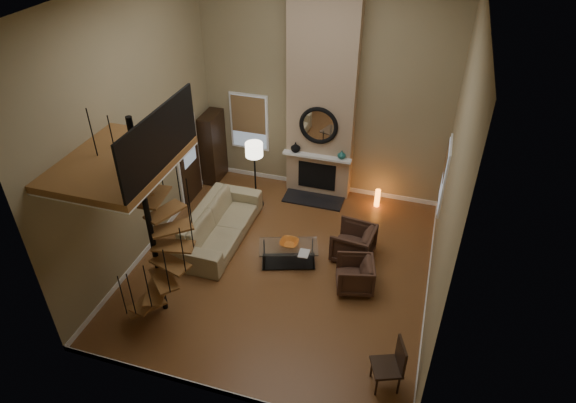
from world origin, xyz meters
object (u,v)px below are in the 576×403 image
(armchair_near, at_px, (357,244))
(accent_lamp, at_px, (377,198))
(coffee_table, at_px, (288,252))
(hutch, at_px, (213,147))
(armchair_far, at_px, (358,275))
(side_chair, at_px, (392,364))
(floor_lamp, at_px, (254,155))
(sofa, at_px, (220,223))

(armchair_near, relative_size, accent_lamp, 1.85)
(coffee_table, bearing_deg, hutch, 136.83)
(armchair_far, height_order, side_chair, side_chair)
(armchair_far, relative_size, coffee_table, 0.54)
(armchair_near, xyz_separation_m, accent_lamp, (0.14, 2.03, -0.10))
(hutch, distance_m, armchair_far, 5.38)
(armchair_near, relative_size, armchair_far, 1.16)
(armchair_near, bearing_deg, coffee_table, -59.43)
(armchair_far, xyz_separation_m, floor_lamp, (-2.95, 2.17, 1.06))
(armchair_near, bearing_deg, floor_lamp, -108.10)
(sofa, bearing_deg, coffee_table, -102.30)
(coffee_table, relative_size, floor_lamp, 0.79)
(floor_lamp, bearing_deg, armchair_far, -36.41)
(armchair_near, bearing_deg, accent_lamp, -177.62)
(armchair_far, bearing_deg, hutch, -138.52)
(accent_lamp, bearing_deg, side_chair, -78.82)
(armchair_near, xyz_separation_m, coffee_table, (-1.34, -0.60, -0.07))
(sofa, bearing_deg, accent_lamp, -54.85)
(floor_lamp, bearing_deg, accent_lamp, 15.44)
(coffee_table, xyz_separation_m, floor_lamp, (-1.40, 1.84, 1.13))
(sofa, bearing_deg, armchair_near, -85.81)
(armchair_far, distance_m, floor_lamp, 3.81)
(hutch, xyz_separation_m, coffee_table, (2.87, -2.69, -0.67))
(accent_lamp, relative_size, side_chair, 0.47)
(hutch, relative_size, armchair_far, 2.51)
(coffee_table, relative_size, accent_lamp, 2.96)
(hutch, bearing_deg, armchair_near, -26.39)
(hutch, bearing_deg, accent_lamp, -0.70)
(armchair_near, distance_m, accent_lamp, 2.04)
(hutch, height_order, floor_lamp, hutch)
(hutch, relative_size, sofa, 0.68)
(floor_lamp, bearing_deg, hutch, 149.98)
(armchair_far, bearing_deg, floor_lamp, -140.54)
(sofa, distance_m, armchair_near, 3.07)
(armchair_far, bearing_deg, sofa, -116.24)
(coffee_table, bearing_deg, armchair_near, 24.33)
(sofa, bearing_deg, floor_lamp, -12.61)
(coffee_table, bearing_deg, floor_lamp, 127.27)
(coffee_table, height_order, accent_lamp, accent_lamp)
(armchair_near, height_order, floor_lamp, floor_lamp)
(floor_lamp, bearing_deg, coffee_table, -52.73)
(hutch, xyz_separation_m, armchair_far, (4.41, -3.02, -0.60))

